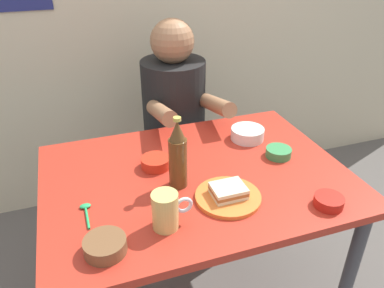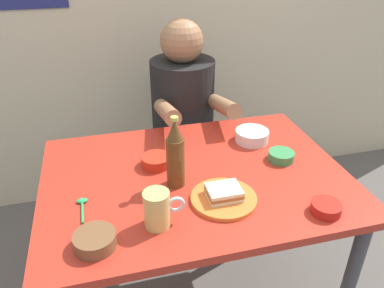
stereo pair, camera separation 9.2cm
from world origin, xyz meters
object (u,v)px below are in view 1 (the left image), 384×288
Objects in this scene: beer_mug at (166,211)px; beer_bottle at (178,156)px; stool at (176,168)px; plate_orange at (228,197)px; sandwich at (228,191)px; dining_table at (196,194)px; condiment_bowl_brown at (105,245)px; person_seated at (174,101)px.

beer_bottle is at bearing 63.24° from beer_mug.
beer_bottle is (-0.18, -0.67, 0.51)m from stool.
plate_orange reaches higher than stool.
beer_mug is at bearing -107.98° from stool.
beer_mug reaches higher than sandwich.
dining_table is 0.20m from plate_orange.
beer_bottle is at bearing -153.35° from dining_table.
beer_bottle is 2.18× the size of condiment_bowl_brown.
beer_mug is at bearing -108.20° from person_seated.
beer_bottle reaches higher than beer_mug.
stool is at bearing 90.00° from person_seated.
stool is 4.09× the size of sandwich.
person_seated reaches higher than dining_table.
sandwich is (-0.05, -0.79, 0.01)m from person_seated.
beer_bottle reaches higher than condiment_bowl_brown.
plate_orange is (-0.05, -0.80, 0.40)m from stool.
person_seated reaches higher than beer_mug.
beer_mug is 1.05× the size of condiment_bowl_brown.
beer_mug reaches higher than stool.
dining_table reaches higher than stool.
beer_mug is 0.20m from condiment_bowl_brown.
plate_orange is at bearing 14.31° from condiment_bowl_brown.
condiment_bowl_brown is (-0.28, -0.24, -0.10)m from beer_bottle.
dining_table is 5.00× the size of plate_orange.
beer_bottle is (-0.13, 0.13, 0.09)m from sandwich.
person_seated is at bearing -90.00° from stool.
sandwich reaches higher than condiment_bowl_brown.
condiment_bowl_brown is (-0.47, -0.91, 0.41)m from stool.
person_seated is at bearing 62.41° from condiment_bowl_brown.
beer_mug is at bearing -116.76° from beer_bottle.
stool is 0.63× the size of person_seated.
beer_bottle is (-0.08, -0.04, 0.21)m from dining_table.
beer_bottle is at bearing -105.27° from stool.
sandwich reaches higher than stool.
dining_table is 0.22m from sandwich.
plate_orange is 0.22m from beer_bottle.
condiment_bowl_brown is at bearing -165.69° from sandwich.
sandwich is 0.24m from beer_mug.
stool is 3.57× the size of beer_mug.
person_seated is at bearing 86.33° from sandwich.
plate_orange is at bearing -93.62° from stool.
dining_table is at bearing 106.67° from sandwich.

